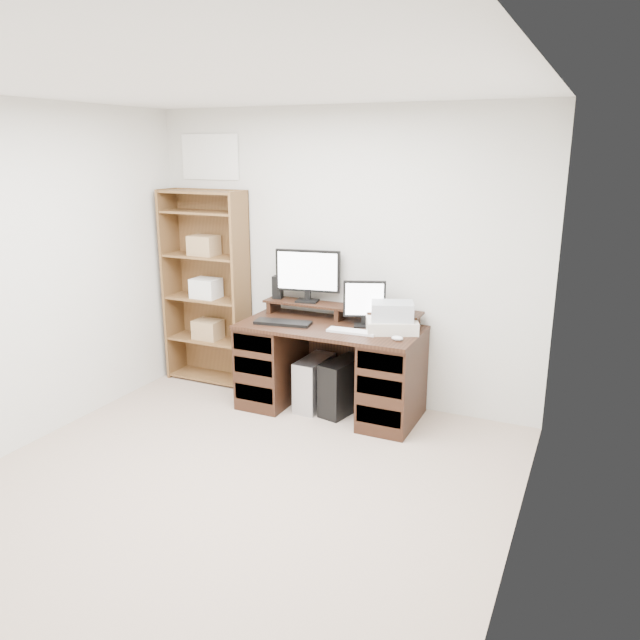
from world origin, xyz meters
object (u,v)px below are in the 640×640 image
Objects in this scene: desk at (331,367)px; monitor_wide at (308,273)px; tower_silver at (314,383)px; printer at (392,325)px; bookshelf at (207,286)px; tower_black at (343,386)px; monitor_small at (364,302)px.

monitor_wide is at bearing 144.08° from desk.
printer is at bearing 6.47° from tower_silver.
desk is 0.66m from printer.
printer reaches higher than desk.
bookshelf is at bearing 172.79° from tower_silver.
tower_black is (-0.40, -0.03, -0.57)m from printer.
tower_black is 0.27× the size of bookshelf.
bookshelf is at bearing 171.17° from monitor_wide.
printer reaches higher than tower_silver.
tower_silver is at bearing 160.05° from printer.
tower_black is at bearing -37.25° from monitor_wide.
desk is 2.65× the size of monitor_wide.
monitor_wide reaches higher than tower_silver.
tower_black reaches higher than tower_silver.
monitor_small is 0.84m from tower_silver.
monitor_wide is (-0.32, 0.23, 0.73)m from desk.
monitor_small reaches higher than tower_silver.
tower_silver is at bearing 179.53° from desk.
desk is at bearing 161.28° from printer.
monitor_wide is 1.50× the size of monitor_small.
printer is 1.87m from bookshelf.
monitor_small is 0.95× the size of printer.
monitor_wide is at bearing 1.11° from bookshelf.
tower_black is at bearing -7.86° from bookshelf.
printer is at bearing -34.52° from monitor_small.
monitor_wide is 0.91m from printer.
tower_silver is at bearing 173.00° from monitor_small.
desk is at bearing 2.30° from tower_silver.
monitor_wide reaches higher than monitor_small.
desk is at bearing -178.84° from monitor_small.
bookshelf reaches higher than desk.
printer is 0.90× the size of tower_silver.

